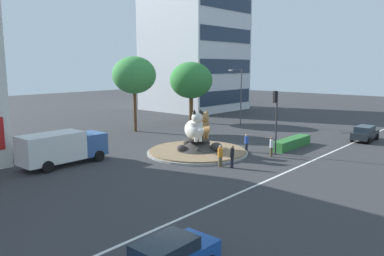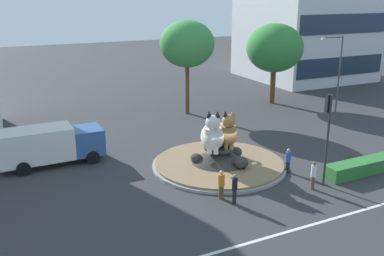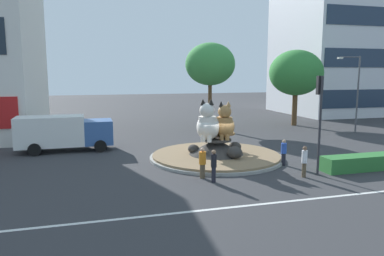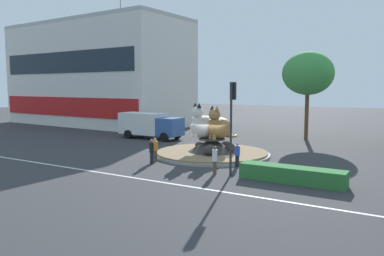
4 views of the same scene
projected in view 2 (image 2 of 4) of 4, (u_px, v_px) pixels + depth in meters
The scene contains 15 objects.
ground_plane at pixel (219, 166), 29.71m from camera, with size 160.00×160.00×0.00m, color #333335.
lane_centreline at pixel (307, 226), 22.03m from camera, with size 112.00×0.20×0.01m, color silver.
roundabout_island at pixel (219, 160), 29.59m from camera, with size 9.07×9.07×1.36m.
cat_statue_white at pixel (213, 135), 28.49m from camera, with size 2.70×2.85×2.80m.
cat_statue_tabby at pixel (227, 132), 29.32m from camera, with size 2.33×2.70×2.59m.
traffic_light_mast at pixel (328, 124), 25.70m from camera, with size 0.33×0.46×5.65m.
clipped_hedge_strip at pixel (364, 167), 28.42m from camera, with size 5.92×1.20×0.90m, color #2D7033.
broadleaf_tree_behind_island at pixel (275, 48), 44.96m from camera, with size 5.87×5.87×8.35m.
second_tree_near_tower at pixel (187, 44), 40.69m from camera, with size 5.15×5.15×8.92m.
streetlight_arm at pixel (337, 70), 41.37m from camera, with size 2.23×0.63×7.44m.
pedestrian_black_shirt at pixel (235, 188), 24.13m from camera, with size 0.31×0.31×1.77m.
pedestrian_blue_shirt at pixel (288, 160), 28.41m from camera, with size 0.35×0.35×1.65m.
pedestrian_white_shirt at pixel (313, 174), 25.92m from camera, with size 0.31×0.31×1.77m.
pedestrian_orange_shirt at pixel (221, 184), 24.75m from camera, with size 0.39×0.39×1.73m.
delivery_box_truck at pixel (50, 144), 29.60m from camera, with size 6.88×2.72×2.65m.
Camera 2 is at (-13.85, -23.95, 11.29)m, focal length 40.80 mm.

